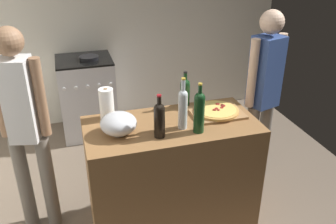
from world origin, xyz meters
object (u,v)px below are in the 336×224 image
object	(u,v)px
paper_towel_roll	(107,104)
wine_bottle_clear	(183,107)
mixing_bowl	(119,124)
wine_bottle_amber	(185,92)
person_in_red	(263,91)
stove	(88,97)
person_in_stripes	(25,123)
pizza	(217,110)
wine_bottle_dark	(159,118)
wine_bottle_green	(199,111)

from	to	relation	value
paper_towel_roll	wine_bottle_clear	world-z (taller)	wine_bottle_clear
mixing_bowl	wine_bottle_clear	distance (m)	0.47
wine_bottle_amber	person_in_red	xyz separation A→B (m)	(0.74, 0.03, -0.09)
paper_towel_roll	stove	distance (m)	1.61
mixing_bowl	person_in_red	world-z (taller)	person_in_red
person_in_stripes	person_in_red	bearing A→B (deg)	1.14
wine_bottle_clear	stove	size ratio (longest dim) A/B	0.40
pizza	wine_bottle_dark	world-z (taller)	wine_bottle_dark
pizza	paper_towel_roll	world-z (taller)	paper_towel_roll
wine_bottle_green	wine_bottle_amber	bearing A→B (deg)	84.80
pizza	mixing_bowl	xyz separation A→B (m)	(-0.79, -0.10, 0.05)
wine_bottle_amber	person_in_stripes	xyz separation A→B (m)	(-1.24, -0.01, -0.10)
paper_towel_roll	wine_bottle_green	bearing A→B (deg)	-32.98
mixing_bowl	wine_bottle_clear	bearing A→B (deg)	-5.52
wine_bottle_dark	stove	xyz separation A→B (m)	(-0.38, 1.88, -0.59)
wine_bottle_clear	stove	world-z (taller)	wine_bottle_clear
mixing_bowl	wine_bottle_dark	world-z (taller)	wine_bottle_dark
paper_towel_roll	wine_bottle_dark	distance (m)	0.49
wine_bottle_green	stove	world-z (taller)	wine_bottle_green
wine_bottle_clear	wine_bottle_amber	bearing A→B (deg)	68.69
paper_towel_roll	wine_bottle_dark	world-z (taller)	wine_bottle_dark
pizza	wine_bottle_dark	distance (m)	0.58
wine_bottle_green	wine_bottle_clear	xyz separation A→B (m)	(-0.09, 0.08, 0.00)
pizza	paper_towel_roll	distance (m)	0.86
wine_bottle_amber	stove	world-z (taller)	wine_bottle_amber
wine_bottle_amber	wine_bottle_dark	distance (m)	0.52
stove	person_in_stripes	size ratio (longest dim) A/B	0.59
mixing_bowl	wine_bottle_amber	bearing A→B (deg)	26.17
wine_bottle_amber	person_in_stripes	bearing A→B (deg)	-179.66
pizza	paper_towel_roll	bearing A→B (deg)	169.17
wine_bottle_clear	stove	bearing A→B (deg)	107.53
person_in_red	pizza	bearing A→B (deg)	-157.44
wine_bottle_clear	person_in_red	bearing A→B (deg)	22.89
wine_bottle_green	wine_bottle_clear	size ratio (longest dim) A/B	0.96
wine_bottle_amber	person_in_red	world-z (taller)	person_in_red
wine_bottle_amber	stove	size ratio (longest dim) A/B	0.31
wine_bottle_dark	person_in_stripes	bearing A→B (deg)	156.25
mixing_bowl	paper_towel_roll	distance (m)	0.27
stove	person_in_red	distance (m)	2.09
pizza	paper_towel_roll	size ratio (longest dim) A/B	1.41
mixing_bowl	person_in_red	size ratio (longest dim) A/B	0.16
wine_bottle_amber	wine_bottle_dark	bearing A→B (deg)	-128.42
paper_towel_roll	wine_bottle_amber	world-z (taller)	wine_bottle_amber
paper_towel_roll	stove	size ratio (longest dim) A/B	0.26
wine_bottle_amber	wine_bottle_dark	size ratio (longest dim) A/B	0.96
wine_bottle_green	person_in_stripes	bearing A→B (deg)	161.03
pizza	mixing_bowl	distance (m)	0.80
paper_towel_roll	person_in_red	size ratio (longest dim) A/B	0.15
mixing_bowl	wine_bottle_clear	size ratio (longest dim) A/B	0.67
pizza	person_in_red	xyz separation A→B (m)	(0.54, 0.22, 0.01)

